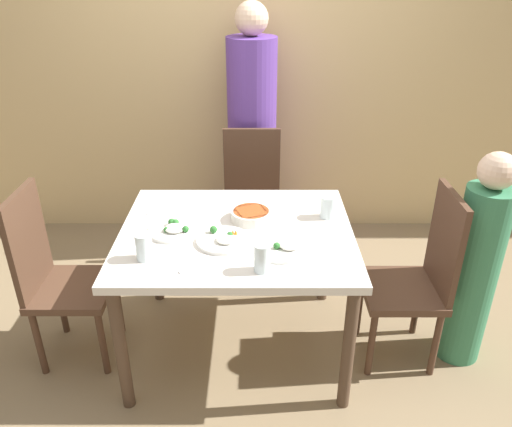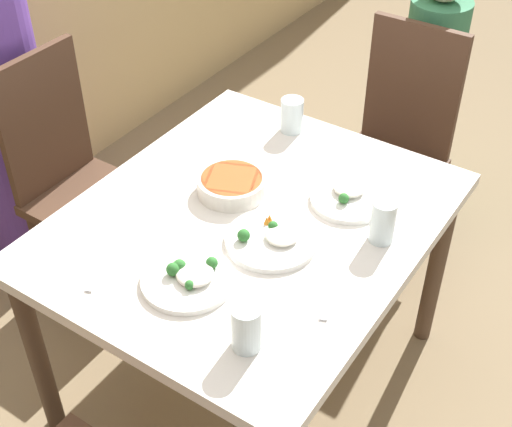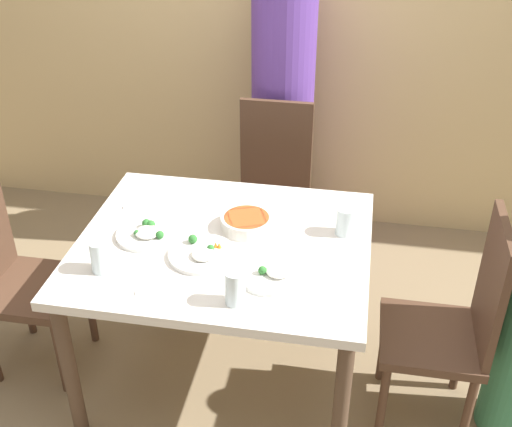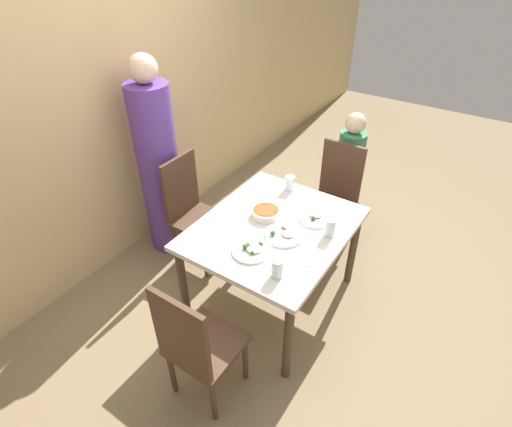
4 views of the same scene
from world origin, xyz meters
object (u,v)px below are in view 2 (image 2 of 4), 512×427
at_px(person_child, 425,103).
at_px(glass_water_tall, 383,221).
at_px(chair_child_spot, 395,144).
at_px(bowl_curry, 232,184).
at_px(plate_rice_adult, 348,197).
at_px(chair_adult_spot, 74,176).

relative_size(person_child, glass_water_tall, 8.90).
xyz_separation_m(chair_child_spot, bowl_curry, (-0.86, 0.18, 0.26)).
relative_size(person_child, plate_rice_adult, 5.16).
distance_m(chair_child_spot, plate_rice_adult, 0.76).
distance_m(chair_adult_spot, person_child, 1.46).
distance_m(chair_adult_spot, glass_water_tall, 1.25).
bearing_deg(bowl_curry, person_child, -8.92).
bearing_deg(chair_child_spot, plate_rice_adult, -78.81).
bearing_deg(bowl_curry, glass_water_tall, -83.77).
height_order(chair_child_spot, bowl_curry, chair_child_spot).
bearing_deg(chair_adult_spot, chair_child_spot, -46.41).
bearing_deg(bowl_curry, chair_adult_spot, 90.20).
relative_size(bowl_curry, glass_water_tall, 1.61).
bearing_deg(person_child, plate_rice_adult, -171.96).
relative_size(chair_child_spot, bowl_curry, 4.55).
height_order(chair_child_spot, plate_rice_adult, chair_child_spot).
bearing_deg(person_child, bowl_curry, 171.08).
bearing_deg(glass_water_tall, bowl_curry, 96.23).
bearing_deg(chair_child_spot, person_child, 90.00).
bearing_deg(chair_adult_spot, plate_rice_adult, -81.26).
xyz_separation_m(chair_child_spot, person_child, (0.28, -0.00, 0.05)).
relative_size(chair_adult_spot, chair_child_spot, 1.00).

